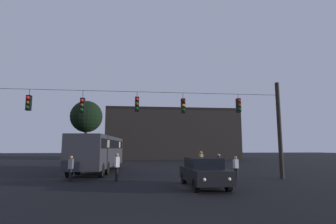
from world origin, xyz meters
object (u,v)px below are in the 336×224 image
at_px(car_near_right, 204,172).
at_px(pedestrian_near_bus, 201,161).
at_px(pedestrian_crossing_right, 117,165).
at_px(pedestrian_crossing_center, 236,167).
at_px(pedestrian_crossing_left, 219,163).
at_px(pedestrian_trailing, 71,167).
at_px(tree_left_silhouette, 86,117).
at_px(city_bus, 99,150).

relative_size(car_near_right, pedestrian_near_bus, 2.44).
relative_size(pedestrian_crossing_right, pedestrian_near_bus, 0.96).
bearing_deg(pedestrian_crossing_right, pedestrian_crossing_center, -2.53).
distance_m(car_near_right, pedestrian_near_bus, 7.48).
distance_m(pedestrian_crossing_left, pedestrian_crossing_center, 2.72).
bearing_deg(pedestrian_crossing_left, pedestrian_near_bus, 118.65).
xyz_separation_m(pedestrian_crossing_right, pedestrian_trailing, (-2.79, 0.00, -0.10)).
bearing_deg(pedestrian_crossing_center, tree_left_silhouette, 124.03).
relative_size(car_near_right, pedestrian_crossing_right, 2.54).
xyz_separation_m(city_bus, pedestrian_trailing, (-0.76, -6.42, -0.99)).
distance_m(pedestrian_crossing_center, pedestrian_crossing_right, 7.62).
relative_size(city_bus, pedestrian_crossing_right, 6.47).
distance_m(car_near_right, pedestrian_crossing_center, 4.04).
distance_m(car_near_right, pedestrian_crossing_right, 5.74).
height_order(city_bus, pedestrian_near_bus, city_bus).
bearing_deg(car_near_right, city_bus, 125.16).
bearing_deg(pedestrian_crossing_right, pedestrian_crossing_left, 17.89).
height_order(pedestrian_crossing_center, pedestrian_near_bus, pedestrian_near_bus).
xyz_separation_m(city_bus, pedestrian_near_bus, (8.42, -2.32, -0.84)).
xyz_separation_m(car_near_right, pedestrian_crossing_center, (2.85, 2.87, 0.05)).
height_order(car_near_right, pedestrian_crossing_right, pedestrian_crossing_right).
bearing_deg(pedestrian_near_bus, pedestrian_crossing_right, -147.35).
distance_m(city_bus, pedestrian_trailing, 6.54).
xyz_separation_m(car_near_right, pedestrian_crossing_left, (2.58, 5.57, 0.11)).
height_order(city_bus, pedestrian_crossing_left, city_bus).
bearing_deg(pedestrian_crossing_right, car_near_right, -33.95).
bearing_deg(car_near_right, pedestrian_crossing_right, 146.05).
height_order(pedestrian_near_bus, tree_left_silhouette, tree_left_silhouette).
relative_size(city_bus, car_near_right, 2.55).
height_order(pedestrian_crossing_right, pedestrian_trailing, pedestrian_crossing_right).
height_order(car_near_right, tree_left_silhouette, tree_left_silhouette).
relative_size(pedestrian_near_bus, tree_left_silhouette, 0.21).
bearing_deg(tree_left_silhouette, pedestrian_crossing_left, -52.53).
height_order(pedestrian_near_bus, pedestrian_trailing, pedestrian_near_bus).
xyz_separation_m(pedestrian_near_bus, pedestrian_trailing, (-9.18, -4.10, -0.15)).
relative_size(pedestrian_crossing_center, pedestrian_trailing, 0.97).
height_order(pedestrian_crossing_center, pedestrian_trailing, pedestrian_trailing).
xyz_separation_m(car_near_right, pedestrian_near_bus, (1.64, 7.30, 0.23)).
relative_size(car_near_right, pedestrian_crossing_left, 2.72).
relative_size(city_bus, pedestrian_crossing_left, 6.93).
bearing_deg(tree_left_silhouette, city_bus, -74.10).
distance_m(city_bus, car_near_right, 11.82).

